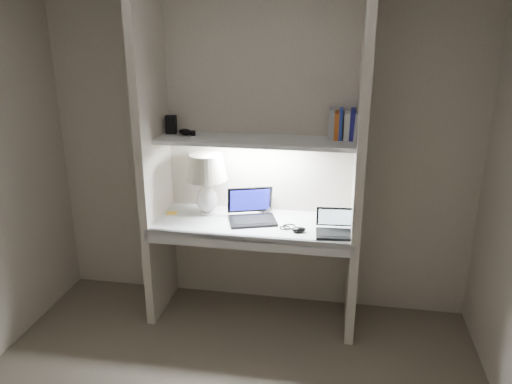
% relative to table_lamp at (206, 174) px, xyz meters
% --- Properties ---
extents(back_wall, '(3.20, 0.01, 2.50)m').
position_rel_table_lamp_xyz_m(back_wall, '(0.37, 0.18, 0.17)').
color(back_wall, beige).
rests_on(back_wall, floor).
extents(alcove_panel_left, '(0.06, 0.55, 2.50)m').
position_rel_table_lamp_xyz_m(alcove_panel_left, '(-0.36, -0.10, 0.17)').
color(alcove_panel_left, beige).
rests_on(alcove_panel_left, floor).
extents(alcove_panel_right, '(0.06, 0.55, 2.50)m').
position_rel_table_lamp_xyz_m(alcove_panel_right, '(1.10, -0.10, 0.17)').
color(alcove_panel_right, beige).
rests_on(alcove_panel_right, floor).
extents(desk, '(1.40, 0.55, 0.04)m').
position_rel_table_lamp_xyz_m(desk, '(0.37, -0.10, -0.33)').
color(desk, white).
rests_on(desk, alcove_panel_left).
extents(desk_apron, '(1.46, 0.03, 0.10)m').
position_rel_table_lamp_xyz_m(desk_apron, '(0.37, -0.36, -0.36)').
color(desk_apron, silver).
rests_on(desk_apron, desk).
extents(shelf, '(1.40, 0.36, 0.03)m').
position_rel_table_lamp_xyz_m(shelf, '(0.37, -0.00, 0.27)').
color(shelf, silver).
rests_on(shelf, back_wall).
extents(strip_light, '(0.60, 0.04, 0.02)m').
position_rel_table_lamp_xyz_m(strip_light, '(0.37, -0.00, 0.25)').
color(strip_light, white).
rests_on(strip_light, shelf).
extents(table_lamp, '(0.32, 0.32, 0.46)m').
position_rel_table_lamp_xyz_m(table_lamp, '(0.00, 0.00, 0.00)').
color(table_lamp, white).
rests_on(table_lamp, desk).
extents(laptop_main, '(0.41, 0.38, 0.23)m').
position_rel_table_lamp_xyz_m(laptop_main, '(0.35, -0.05, -0.26)').
color(laptop_main, black).
rests_on(laptop_main, desk).
extents(laptop_netbook, '(0.27, 0.24, 0.17)m').
position_rel_table_lamp_xyz_m(laptop_netbook, '(0.96, -0.20, -0.27)').
color(laptop_netbook, black).
rests_on(laptop_netbook, desk).
extents(speaker, '(0.10, 0.07, 0.14)m').
position_rel_table_lamp_xyz_m(speaker, '(0.42, 0.13, -0.25)').
color(speaker, silver).
rests_on(speaker, desk).
extents(mouse, '(0.11, 0.09, 0.04)m').
position_rel_table_lamp_xyz_m(mouse, '(0.72, -0.23, -0.30)').
color(mouse, black).
rests_on(mouse, desk).
extents(cable_coil, '(0.12, 0.12, 0.01)m').
position_rel_table_lamp_xyz_m(cable_coil, '(0.64, -0.15, -0.31)').
color(cable_coil, black).
rests_on(cable_coil, desk).
extents(sticky_note, '(0.10, 0.10, 0.00)m').
position_rel_table_lamp_xyz_m(sticky_note, '(-0.27, -0.04, -0.31)').
color(sticky_note, yellow).
rests_on(sticky_note, desk).
extents(book_row, '(0.20, 0.14, 0.21)m').
position_rel_table_lamp_xyz_m(book_row, '(0.98, 0.10, 0.38)').
color(book_row, silver).
rests_on(book_row, shelf).
extents(shelf_box, '(0.09, 0.07, 0.13)m').
position_rel_table_lamp_xyz_m(shelf_box, '(-0.27, 0.06, 0.35)').
color(shelf_box, black).
rests_on(shelf_box, shelf).
extents(shelf_gadget, '(0.13, 0.12, 0.05)m').
position_rel_table_lamp_xyz_m(shelf_gadget, '(-0.15, 0.02, 0.31)').
color(shelf_gadget, black).
rests_on(shelf_gadget, shelf).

